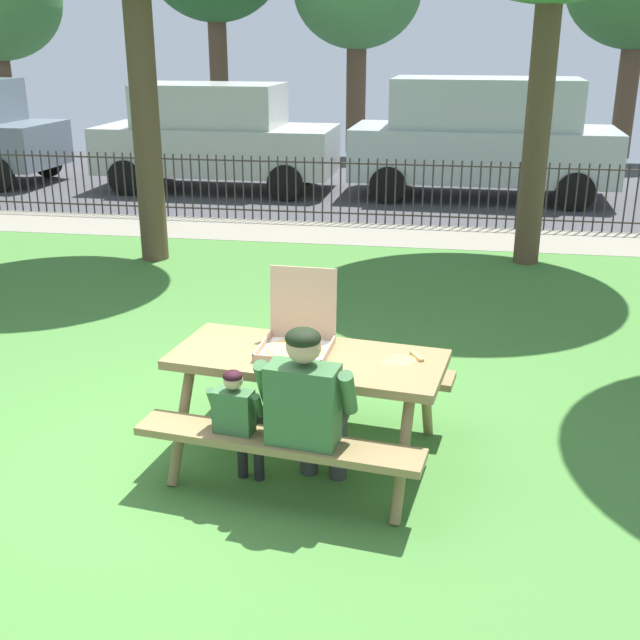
# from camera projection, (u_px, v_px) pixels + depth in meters

# --- Properties ---
(ground) EXTENTS (28.00, 11.37, 0.02)m
(ground) POSITION_uv_depth(u_px,v_px,m) (254.00, 363.00, 7.04)
(ground) COLOR #457C35
(cobblestone_walkway) EXTENTS (28.00, 1.40, 0.01)m
(cobblestone_walkway) POSITION_uv_depth(u_px,v_px,m) (334.00, 233.00, 11.66)
(cobblestone_walkway) COLOR gray
(street_asphalt) EXTENTS (28.00, 7.09, 0.01)m
(street_asphalt) POSITION_uv_depth(u_px,v_px,m) (365.00, 183.00, 15.60)
(street_asphalt) COLOR #424247
(picnic_table_foreground) EXTENTS (1.98, 1.71, 0.79)m
(picnic_table_foreground) POSITION_uv_depth(u_px,v_px,m) (308.00, 379.00, 5.24)
(picnic_table_foreground) COLOR olive
(picnic_table_foreground) RESTS_ON ground
(pizza_box_open) EXTENTS (0.49, 0.52, 0.52)m
(pizza_box_open) POSITION_uv_depth(u_px,v_px,m) (298.00, 335.00, 5.26)
(pizza_box_open) COLOR tan
(pizza_box_open) RESTS_ON picnic_table_foreground
(pizza_slice_on_table) EXTENTS (0.29, 0.25, 0.02)m
(pizza_slice_on_table) POSITION_uv_depth(u_px,v_px,m) (404.00, 358.00, 5.11)
(pizza_slice_on_table) COLOR #F3D158
(pizza_slice_on_table) RESTS_ON picnic_table_foreground
(adult_at_table) EXTENTS (0.63, 0.63, 1.19)m
(adult_at_table) POSITION_uv_depth(u_px,v_px,m) (308.00, 406.00, 4.72)
(adult_at_table) COLOR #363636
(adult_at_table) RESTS_ON ground
(child_at_table) EXTENTS (0.36, 0.36, 0.87)m
(child_at_table) POSITION_uv_depth(u_px,v_px,m) (239.00, 418.00, 4.87)
(child_at_table) COLOR black
(child_at_table) RESTS_ON ground
(iron_fence_streetside) EXTENTS (20.72, 0.03, 1.01)m
(iron_fence_streetside) POSITION_uv_depth(u_px,v_px,m) (341.00, 190.00, 12.13)
(iron_fence_streetside) COLOR #2D2823
(iron_fence_streetside) RESTS_ON ground
(parked_car_center) EXTENTS (4.43, 1.98, 1.94)m
(parked_car_center) POSITION_uv_depth(u_px,v_px,m) (216.00, 136.00, 14.65)
(parked_car_center) COLOR beige
(parked_car_center) RESTS_ON ground
(parked_car_right) EXTENTS (4.67, 2.09, 2.08)m
(parked_car_right) POSITION_uv_depth(u_px,v_px,m) (483.00, 136.00, 13.87)
(parked_car_right) COLOR #B7BDBF
(parked_car_right) RESTS_ON ground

